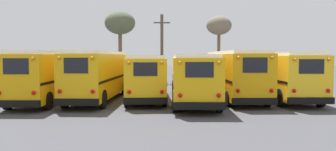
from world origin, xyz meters
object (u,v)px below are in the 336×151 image
at_px(school_bus_4, 234,73).
at_px(bare_tree_1, 219,27).
at_px(school_bus_0, 52,74).
at_px(school_bus_1, 99,74).
at_px(school_bus_3, 192,76).
at_px(bare_tree_0, 120,24).
at_px(school_bus_2, 146,75).
at_px(utility_pole, 162,48).
at_px(school_bus_5, 277,73).

bearing_deg(school_bus_4, bare_tree_1, 84.57).
xyz_separation_m(school_bus_0, school_bus_1, (3.08, 0.12, 0.02)).
height_order(school_bus_3, bare_tree_0, bare_tree_0).
height_order(school_bus_2, utility_pole, utility_pole).
bearing_deg(school_bus_2, school_bus_3, -28.43).
distance_m(school_bus_0, bare_tree_1, 19.82).
bearing_deg(school_bus_4, school_bus_2, -179.33).
height_order(school_bus_1, utility_pole, utility_pole).
xyz_separation_m(school_bus_1, utility_pole, (4.28, 13.93, 2.07)).
bearing_deg(school_bus_1, school_bus_4, 5.17).
bearing_deg(school_bus_3, school_bus_5, 16.06).
xyz_separation_m(school_bus_4, utility_pole, (-4.97, 13.10, 2.08)).
distance_m(school_bus_1, school_bus_2, 3.18).
bearing_deg(school_bus_1, school_bus_2, 13.92).
relative_size(school_bus_1, school_bus_3, 0.91).
distance_m(school_bus_2, school_bus_3, 3.51).
bearing_deg(utility_pole, school_bus_2, -95.20).
height_order(utility_pole, bare_tree_0, bare_tree_0).
bearing_deg(school_bus_4, bare_tree_0, 122.72).
bearing_deg(utility_pole, school_bus_1, -107.09).
distance_m(school_bus_4, utility_pole, 14.16).
relative_size(school_bus_0, utility_pole, 1.38).
xyz_separation_m(school_bus_4, school_bus_5, (3.08, 0.04, -0.03)).
bearing_deg(school_bus_4, utility_pole, 110.78).
relative_size(school_bus_1, school_bus_2, 0.98).
height_order(school_bus_4, utility_pole, utility_pole).
relative_size(school_bus_0, school_bus_1, 1.05).
xyz_separation_m(school_bus_1, bare_tree_0, (-0.51, 16.03, 4.83)).
xyz_separation_m(school_bus_0, school_bus_4, (12.34, 0.95, 0.01)).
xyz_separation_m(school_bus_0, bare_tree_0, (2.57, 16.15, 4.85)).
xyz_separation_m(school_bus_0, school_bus_2, (6.17, 0.88, -0.13)).
bearing_deg(school_bus_2, school_bus_5, 0.66).
distance_m(school_bus_5, bare_tree_1, 13.65).
bearing_deg(school_bus_5, school_bus_1, -175.96).
bearing_deg(school_bus_1, school_bus_5, 4.04).
bearing_deg(school_bus_5, school_bus_3, -163.94).
distance_m(utility_pole, bare_tree_0, 5.92).
height_order(school_bus_0, school_bus_1, school_bus_1).
distance_m(school_bus_0, school_bus_5, 15.45).
bearing_deg(bare_tree_0, school_bus_0, -99.06).
xyz_separation_m(utility_pole, bare_tree_1, (6.19, -0.26, 2.27)).
xyz_separation_m(school_bus_0, school_bus_5, (15.42, 0.99, -0.02)).
relative_size(utility_pole, bare_tree_0, 0.93).
relative_size(school_bus_5, utility_pole, 1.47).
relative_size(school_bus_0, school_bus_3, 0.95).
relative_size(school_bus_3, bare_tree_0, 1.34).
bearing_deg(bare_tree_0, school_bus_3, -68.48).
distance_m(school_bus_3, utility_pole, 15.11).
relative_size(school_bus_1, school_bus_4, 0.94).
bearing_deg(school_bus_0, bare_tree_0, 80.94).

